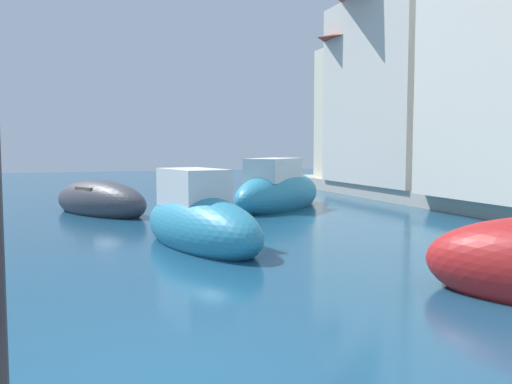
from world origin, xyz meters
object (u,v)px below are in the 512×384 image
at_px(moored_boat_8, 278,192).
at_px(waterfront_building_far, 398,100).
at_px(moored_boat_6, 200,223).
at_px(waterfront_building_annex, 430,76).
at_px(moored_boat_0, 100,202).

height_order(moored_boat_8, waterfront_building_far, waterfront_building_far).
xyz_separation_m(moored_boat_6, moored_boat_8, (3.86, 5.85, 0.05)).
bearing_deg(moored_boat_8, waterfront_building_annex, -25.89).
xyz_separation_m(moored_boat_8, waterfront_building_far, (7.32, 4.80, 3.46)).
bearing_deg(waterfront_building_far, moored_boat_0, -160.45).
relative_size(moored_boat_0, moored_boat_8, 0.89).
bearing_deg(moored_boat_0, moored_boat_6, -14.79).
height_order(moored_boat_0, waterfront_building_far, waterfront_building_far).
xyz_separation_m(moored_boat_6, waterfront_building_far, (11.18, 10.65, 3.51)).
height_order(moored_boat_8, waterfront_building_annex, waterfront_building_annex).
relative_size(moored_boat_6, moored_boat_8, 0.92).
bearing_deg(moored_boat_0, waterfront_building_far, 79.89).
distance_m(moored_boat_6, waterfront_building_far, 15.83).
relative_size(waterfront_building_annex, waterfront_building_far, 1.22).
distance_m(moored_boat_8, waterfront_building_far, 9.41).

